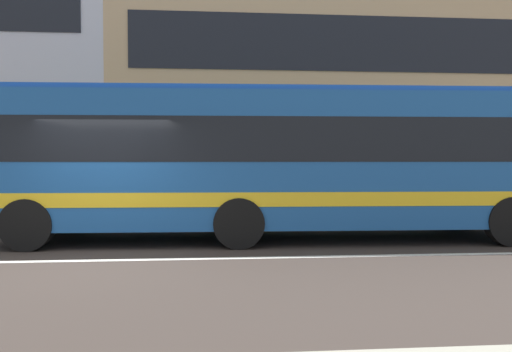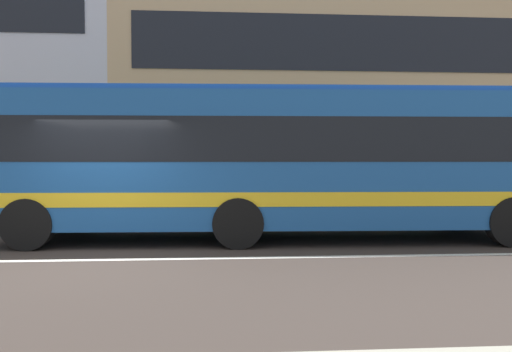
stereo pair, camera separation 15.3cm
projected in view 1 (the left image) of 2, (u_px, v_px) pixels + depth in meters
name	position (u px, v px, depth m)	size (l,w,h in m)	color
ground_plane	(92.00, 261.00, 8.20)	(160.00, 160.00, 0.00)	#3A312C
lane_centre_line	(92.00, 261.00, 8.20)	(60.00, 0.16, 0.01)	silver
hedge_row_far	(240.00, 207.00, 13.70)	(23.99, 1.10, 0.79)	#1A4B26
apartment_block_right	(362.00, 85.00, 23.44)	(22.80, 9.28, 10.85)	tan
transit_bus	(270.00, 158.00, 10.43)	(11.58, 2.87, 3.22)	#1C5094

